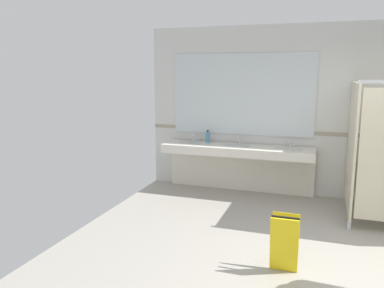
% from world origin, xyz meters
% --- Properties ---
extents(ground_plane, '(6.99, 5.60, 0.10)m').
position_xyz_m(ground_plane, '(0.00, 0.00, -0.05)').
color(ground_plane, '#9E998E').
extents(wall_back, '(6.99, 0.12, 2.78)m').
position_xyz_m(wall_back, '(0.00, 2.56, 1.39)').
color(wall_back, silver).
rests_on(wall_back, ground_plane).
extents(wall_back_tile_band, '(6.99, 0.01, 0.06)m').
position_xyz_m(wall_back_tile_band, '(0.00, 2.50, 1.05)').
color(wall_back_tile_band, '#9E937F').
rests_on(wall_back_tile_band, wall_back).
extents(vanity_counter, '(2.51, 0.57, 0.93)m').
position_xyz_m(vanity_counter, '(-1.88, 2.28, 0.61)').
color(vanity_counter, silver).
rests_on(vanity_counter, ground_plane).
extents(mirror_panel, '(2.41, 0.02, 1.37)m').
position_xyz_m(mirror_panel, '(-1.88, 2.49, 1.65)').
color(mirror_panel, silver).
rests_on(mirror_panel, wall_back).
extents(soap_dispenser, '(0.07, 0.07, 0.22)m').
position_xyz_m(soap_dispenser, '(-2.44, 2.36, 0.92)').
color(soap_dispenser, teal).
rests_on(soap_dispenser, vanity_counter).
extents(wet_floor_sign, '(0.28, 0.19, 0.59)m').
position_xyz_m(wet_floor_sign, '(-0.86, -0.20, 0.31)').
color(wet_floor_sign, yellow).
rests_on(wet_floor_sign, ground_plane).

